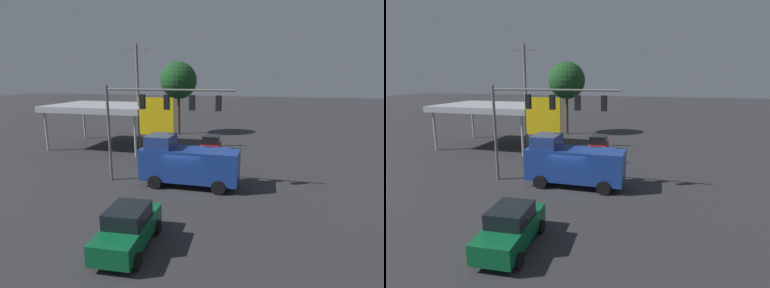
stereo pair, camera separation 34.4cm
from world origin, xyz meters
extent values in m
plane|color=#2D2D30|center=(0.00, 0.00, 0.00)|extent=(200.00, 200.00, 0.00)
cylinder|color=slate|center=(5.72, -0.09, 3.50)|extent=(0.20, 0.20, 7.01)
cylinder|color=slate|center=(1.20, -0.09, 6.71)|extent=(9.04, 0.14, 0.14)
cube|color=black|center=(3.03, -0.09, 5.89)|extent=(0.36, 0.28, 1.00)
sphere|color=#FF4141|center=(3.03, -0.28, 6.19)|extent=(0.22, 0.22, 0.22)
sphere|color=#392305|center=(3.03, -0.28, 5.89)|extent=(0.22, 0.22, 0.22)
sphere|color=black|center=(3.03, -0.28, 5.59)|extent=(0.22, 0.22, 0.22)
cube|color=black|center=(1.27, -0.09, 5.89)|extent=(0.36, 0.28, 1.00)
sphere|color=#FF4141|center=(1.27, -0.28, 6.19)|extent=(0.22, 0.22, 0.22)
sphere|color=#392305|center=(1.27, -0.28, 5.89)|extent=(0.22, 0.22, 0.22)
sphere|color=black|center=(1.27, -0.28, 5.59)|extent=(0.22, 0.22, 0.22)
cube|color=black|center=(-0.49, -0.09, 5.89)|extent=(0.36, 0.28, 1.00)
sphere|color=#FF4141|center=(-0.49, -0.28, 6.19)|extent=(0.22, 0.22, 0.22)
sphere|color=#392305|center=(-0.49, -0.28, 5.89)|extent=(0.22, 0.22, 0.22)
sphere|color=black|center=(-0.49, -0.28, 5.59)|extent=(0.22, 0.22, 0.22)
cube|color=black|center=(-2.25, -0.09, 5.89)|extent=(0.36, 0.28, 1.00)
sphere|color=#FF4141|center=(-2.25, -0.28, 6.19)|extent=(0.22, 0.22, 0.22)
sphere|color=#392305|center=(-2.25, -0.28, 5.89)|extent=(0.22, 0.22, 0.22)
sphere|color=black|center=(-2.25, -0.28, 5.59)|extent=(0.22, 0.22, 0.22)
cylinder|color=slate|center=(7.54, -9.37, 5.37)|extent=(0.26, 0.26, 10.73)
cube|color=slate|center=(7.54, -9.37, 10.13)|extent=(2.40, 0.14, 0.14)
cube|color=#B2B7BC|center=(11.77, -10.08, 4.34)|extent=(11.16, 7.88, 0.60)
cube|color=red|center=(11.77, -14.04, 4.34)|extent=(11.16, 0.06, 0.36)
cylinder|color=#B7B7BC|center=(6.79, -13.42, 2.02)|extent=(0.24, 0.24, 4.04)
cylinder|color=#B7B7BC|center=(16.76, -13.42, 2.02)|extent=(0.24, 0.24, 4.04)
cylinder|color=#B7B7BC|center=(6.79, -6.74, 2.02)|extent=(0.24, 0.24, 4.04)
cylinder|color=#B7B7BC|center=(16.76, -6.74, 2.02)|extent=(0.24, 0.24, 4.04)
cylinder|color=#B7B7BC|center=(3.76, -4.61, 2.93)|extent=(0.24, 0.24, 5.86)
cube|color=yellow|center=(3.76, -4.61, 4.28)|extent=(3.07, 0.24, 3.16)
cube|color=black|center=(3.76, -4.74, 4.28)|extent=(2.15, 0.04, 1.11)
cube|color=maroon|center=(-0.17, -8.78, 0.76)|extent=(1.88, 3.88, 0.90)
cube|color=black|center=(-0.16, -9.08, 1.59)|extent=(1.64, 1.77, 0.76)
cylinder|color=black|center=(-1.10, -7.58, 0.31)|extent=(0.25, 0.63, 0.62)
cylinder|color=black|center=(0.64, -7.50, 0.31)|extent=(0.25, 0.63, 0.62)
cylinder|color=black|center=(-0.98, -10.05, 0.31)|extent=(0.25, 0.63, 0.62)
cylinder|color=black|center=(0.76, -9.97, 0.31)|extent=(0.25, 0.63, 0.62)
cube|color=#0C592D|center=(0.43, 7.90, 0.78)|extent=(2.08, 4.51, 0.90)
cube|color=black|center=(0.43, 7.90, 1.58)|extent=(1.78, 2.10, 0.70)
cylinder|color=black|center=(-0.58, 9.27, 0.33)|extent=(0.26, 0.67, 0.66)
cylinder|color=black|center=(1.26, 9.39, 0.33)|extent=(0.26, 0.67, 0.66)
cylinder|color=black|center=(-0.39, 6.41, 0.33)|extent=(0.26, 0.67, 0.66)
cylinder|color=black|center=(1.44, 6.53, 0.33)|extent=(0.26, 0.67, 0.66)
cube|color=navy|center=(-0.26, -0.34, 1.58)|extent=(6.81, 2.32, 2.20)
cube|color=navy|center=(1.84, -0.33, 3.13)|extent=(1.81, 2.12, 0.90)
cylinder|color=black|center=(1.94, 0.84, 0.48)|extent=(0.96, 0.22, 0.96)
cylinder|color=black|center=(1.95, -1.50, 0.48)|extent=(0.96, 0.22, 0.96)
cylinder|color=black|center=(-2.48, 0.83, 0.48)|extent=(0.96, 0.22, 0.96)
cylinder|color=black|center=(-2.47, -1.51, 0.48)|extent=(0.96, 0.22, 0.96)
cylinder|color=#4C331E|center=(6.15, -19.10, 2.70)|extent=(0.36, 0.36, 5.40)
sphere|color=#19471E|center=(6.15, -19.10, 7.09)|extent=(4.81, 4.81, 4.81)
camera|label=1|loc=(-5.35, 19.08, 7.57)|focal=28.00mm
camera|label=2|loc=(-5.68, 19.00, 7.57)|focal=28.00mm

